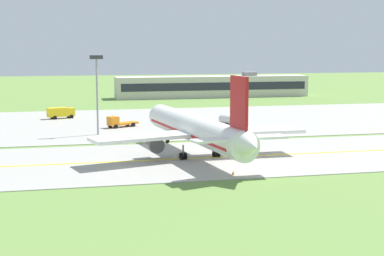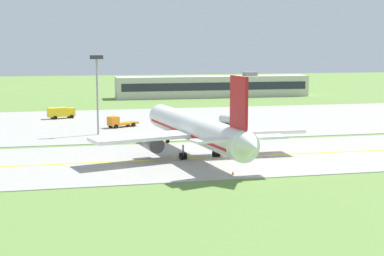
{
  "view_description": "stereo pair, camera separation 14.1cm",
  "coord_description": "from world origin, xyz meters",
  "px_view_note": "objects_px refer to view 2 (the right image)",
  "views": [
    {
      "loc": [
        -24.76,
        -80.0,
        16.27
      ],
      "look_at": [
        -5.73,
        4.01,
        4.0
      ],
      "focal_mm": 53.63,
      "sensor_mm": 36.0,
      "label": 1
    },
    {
      "loc": [
        -24.63,
        -80.03,
        16.27
      ],
      "look_at": [
        -5.73,
        4.01,
        4.0
      ],
      "focal_mm": 53.63,
      "sensor_mm": 36.0,
      "label": 2
    }
  ],
  "objects_px": {
    "airplane_lead": "(196,129)",
    "service_truck_baggage": "(119,122)",
    "service_truck_catering": "(61,112)",
    "apron_light_mast": "(97,85)",
    "service_truck_fuel": "(232,121)"
  },
  "relations": [
    {
      "from": "airplane_lead",
      "to": "service_truck_baggage",
      "type": "relative_size",
      "value": 5.98
    },
    {
      "from": "service_truck_baggage",
      "to": "airplane_lead",
      "type": "bearing_deg",
      "value": -75.97
    },
    {
      "from": "airplane_lead",
      "to": "apron_light_mast",
      "type": "bearing_deg",
      "value": 117.58
    },
    {
      "from": "service_truck_baggage",
      "to": "apron_light_mast",
      "type": "relative_size",
      "value": 0.45
    },
    {
      "from": "airplane_lead",
      "to": "service_truck_baggage",
      "type": "distance_m",
      "value": 34.46
    },
    {
      "from": "airplane_lead",
      "to": "apron_light_mast",
      "type": "distance_m",
      "value": 28.36
    },
    {
      "from": "service_truck_catering",
      "to": "apron_light_mast",
      "type": "bearing_deg",
      "value": -75.4
    },
    {
      "from": "service_truck_catering",
      "to": "apron_light_mast",
      "type": "relative_size",
      "value": 0.43
    },
    {
      "from": "airplane_lead",
      "to": "service_truck_fuel",
      "type": "height_order",
      "value": "airplane_lead"
    },
    {
      "from": "service_truck_baggage",
      "to": "apron_light_mast",
      "type": "xyz_separation_m",
      "value": [
        -4.58,
        -8.6,
        8.14
      ]
    },
    {
      "from": "service_truck_catering",
      "to": "apron_light_mast",
      "type": "height_order",
      "value": "apron_light_mast"
    },
    {
      "from": "service_truck_fuel",
      "to": "service_truck_catering",
      "type": "xyz_separation_m",
      "value": [
        -33.36,
        23.68,
        -0.0
      ]
    },
    {
      "from": "service_truck_baggage",
      "to": "apron_light_mast",
      "type": "height_order",
      "value": "apron_light_mast"
    },
    {
      "from": "airplane_lead",
      "to": "service_truck_catering",
      "type": "relative_size",
      "value": 6.25
    },
    {
      "from": "apron_light_mast",
      "to": "service_truck_baggage",
      "type": "bearing_deg",
      "value": 61.95
    }
  ]
}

